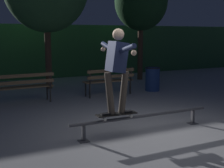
# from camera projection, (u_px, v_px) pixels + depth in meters

# --- Properties ---
(ground_plane) EXTENTS (90.00, 90.00, 0.00)m
(ground_plane) POSITION_uv_depth(u_px,v_px,m) (149.00, 135.00, 5.68)
(ground_plane) COLOR #99999E
(hedge_backdrop) EXTENTS (24.00, 1.20, 2.31)m
(hedge_backdrop) POSITION_uv_depth(u_px,v_px,m) (42.00, 51.00, 13.31)
(hedge_backdrop) COLOR #2D5B33
(hedge_backdrop) RESTS_ON ground
(grind_rail) EXTENTS (3.02, 0.18, 0.35)m
(grind_rail) POSITION_uv_depth(u_px,v_px,m) (143.00, 118.00, 5.83)
(grind_rail) COLOR #47474C
(grind_rail) RESTS_ON ground
(skateboard) EXTENTS (0.79, 0.23, 0.09)m
(skateboard) POSITION_uv_depth(u_px,v_px,m) (117.00, 114.00, 5.56)
(skateboard) COLOR black
(skateboard) RESTS_ON grind_rail
(skateboarder) EXTENTS (0.62, 1.41, 1.56)m
(skateboarder) POSITION_uv_depth(u_px,v_px,m) (117.00, 64.00, 5.41)
(skateboarder) COLOR black
(skateboarder) RESTS_ON skateboard
(park_bench_leftmost) EXTENTS (1.61, 0.47, 0.88)m
(park_bench_leftmost) POSITION_uv_depth(u_px,v_px,m) (24.00, 85.00, 8.13)
(park_bench_leftmost) COLOR #282623
(park_bench_leftmost) RESTS_ON ground
(park_bench_left_center) EXTENTS (1.61, 0.47, 0.88)m
(park_bench_left_center) POSITION_uv_depth(u_px,v_px,m) (110.00, 79.00, 9.24)
(park_bench_left_center) COLOR #282623
(park_bench_left_center) RESTS_ON ground
(tree_far_right) EXTENTS (2.17, 2.17, 4.42)m
(tree_far_right) POSITION_uv_depth(u_px,v_px,m) (141.00, 2.00, 12.23)
(tree_far_right) COLOR #4C3828
(tree_far_right) RESTS_ON ground
(trash_can) EXTENTS (0.52, 0.52, 0.80)m
(trash_can) POSITION_uv_depth(u_px,v_px,m) (152.00, 79.00, 10.10)
(trash_can) COLOR navy
(trash_can) RESTS_ON ground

